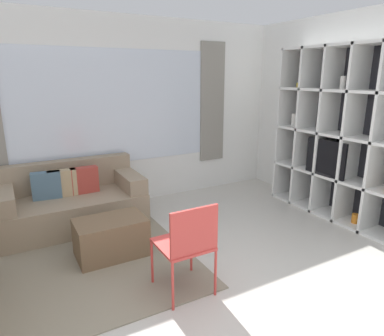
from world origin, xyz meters
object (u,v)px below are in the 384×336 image
Objects in this scene: shelving_unit at (340,135)px; ottoman at (111,238)px; couch_main at (72,203)px; folding_chair at (187,242)px.

shelving_unit is 3.12× the size of ottoman.
folding_chair is (0.60, -2.02, 0.21)m from couch_main.
couch_main is 2.12m from folding_chair.
shelving_unit reaches higher than folding_chair.
ottoman is at bearing -68.59° from folding_chair.
shelving_unit is 2.78m from folding_chair.
folding_chair reaches higher than couch_main.
folding_chair is (-2.64, -0.61, -0.61)m from shelving_unit.
couch_main is 2.41× the size of ottoman.
ottoman is at bearing 172.79° from shelving_unit.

